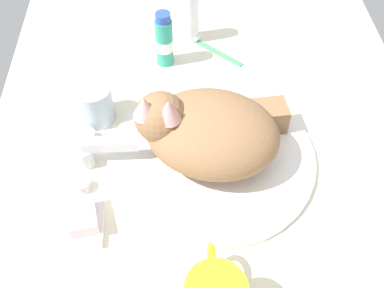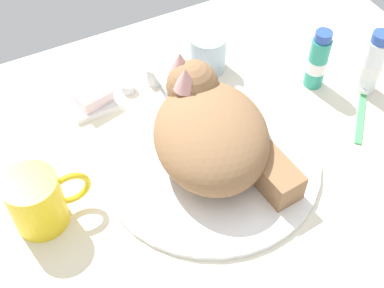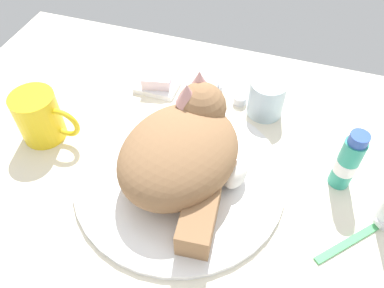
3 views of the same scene
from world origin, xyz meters
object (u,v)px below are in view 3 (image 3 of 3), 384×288
coffee_mug (40,117)px  toothbrush (357,237)px  rinse_cup (266,98)px  toothpaste_bottle (348,162)px  soap_bar (157,80)px  faucet (213,93)px  cat (184,150)px

coffee_mug → toothbrush: coffee_mug is taller
toothbrush → coffee_mug: bearing=175.8°
rinse_cup → toothpaste_bottle: 20.93cm
soap_bar → coffee_mug: bearing=-128.3°
faucet → toothpaste_bottle: size_ratio=1.14×
toothpaste_bottle → toothbrush: bearing=-71.6°
rinse_cup → toothpaste_bottle: (15.95, -13.42, 1.84)cm
rinse_cup → cat: bearing=-117.0°
rinse_cup → toothbrush: rinse_cup is taller
coffee_mug → toothpaste_bottle: (55.18, 6.16, 0.73)cm
soap_bar → toothbrush: soap_bar is taller
soap_bar → faucet: bearing=-2.6°
coffee_mug → rinse_cup: (39.22, 19.58, -1.11)cm
coffee_mug → rinse_cup: size_ratio=1.64×
cat → faucet: bearing=91.7°
faucet → coffee_mug: bearing=-146.0°
cat → toothbrush: (29.85, -3.41, -6.59)cm
rinse_cup → soap_bar: rinse_cup is taller
faucet → rinse_cup: 11.08cm
faucet → toothbrush: faucet is taller
faucet → cat: size_ratio=0.49×
coffee_mug → toothbrush: bearing=-4.2°
faucet → cat: cat is taller
cat → rinse_cup: 23.20cm
cat → rinse_cup: size_ratio=3.70×
cat → soap_bar: bearing=122.9°
toothbrush → toothpaste_bottle: bearing=108.4°
soap_bar → toothpaste_bottle: bearing=-18.8°
faucet → toothpaste_bottle: 30.03cm
coffee_mug → soap_bar: (15.52, 19.64, -2.52)cm
faucet → soap_bar: bearing=177.4°
rinse_cup → toothpaste_bottle: bearing=-40.1°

